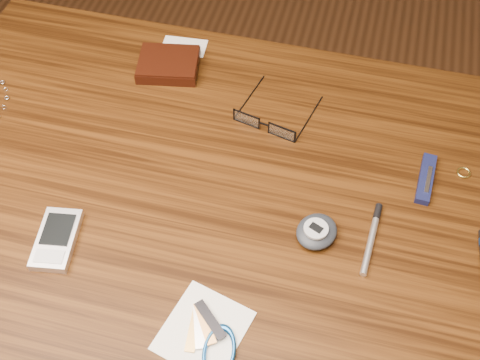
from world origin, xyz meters
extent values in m
plane|color=#472814|center=(0.00, 0.00, 0.00)|extent=(3.80, 3.80, 0.00)
cube|color=#381D08|center=(0.00, 0.00, 0.73)|extent=(1.00, 0.70, 0.03)
cylinder|color=#4C2814|center=(-0.45, 0.30, 0.36)|extent=(0.05, 0.05, 0.71)
cylinder|color=#4C2814|center=(0.45, 0.30, 0.36)|extent=(0.05, 0.05, 0.71)
cube|color=black|center=(-0.13, 0.23, 0.76)|extent=(0.12, 0.11, 0.02)
cube|color=black|center=(-0.13, 0.23, 0.77)|extent=(0.12, 0.10, 0.00)
cube|color=silver|center=(-0.12, 0.30, 0.75)|extent=(0.09, 0.06, 0.00)
cube|color=black|center=(0.04, 0.13, 0.76)|extent=(0.05, 0.01, 0.03)
cube|color=white|center=(0.04, 0.13, 0.76)|extent=(0.04, 0.01, 0.02)
cylinder|color=black|center=(0.03, 0.20, 0.75)|extent=(0.03, 0.12, 0.00)
cube|color=black|center=(0.11, 0.12, 0.76)|extent=(0.05, 0.01, 0.03)
cube|color=white|center=(0.11, 0.12, 0.76)|extent=(0.04, 0.01, 0.02)
cylinder|color=black|center=(0.14, 0.17, 0.75)|extent=(0.03, 0.12, 0.00)
cube|color=black|center=(0.08, 0.13, 0.77)|extent=(0.02, 0.01, 0.00)
torus|color=#D7C25A|center=(0.40, 0.12, 0.75)|extent=(0.02, 0.02, 0.00)
torus|color=silver|center=(-0.37, 0.07, 0.75)|extent=(0.01, 0.00, 0.01)
torus|color=silver|center=(-0.38, 0.09, 0.75)|extent=(0.01, 0.01, 0.00)
torus|color=silver|center=(-0.39, 0.11, 0.75)|extent=(0.01, 0.01, 0.01)
torus|color=silver|center=(-0.40, 0.12, 0.75)|extent=(0.01, 0.01, 0.00)
cube|color=silver|center=(-0.17, -0.16, 0.76)|extent=(0.07, 0.11, 0.01)
cube|color=black|center=(-0.17, -0.15, 0.76)|extent=(0.05, 0.06, 0.00)
cube|color=#AEB0B7|center=(-0.16, -0.19, 0.76)|extent=(0.04, 0.03, 0.00)
ellipsoid|color=black|center=(0.20, -0.06, 0.76)|extent=(0.08, 0.08, 0.02)
cylinder|color=#9FA3A7|center=(0.19, -0.06, 0.77)|extent=(0.04, 0.04, 0.00)
cube|color=black|center=(0.19, -0.06, 0.78)|extent=(0.02, 0.02, 0.00)
cube|color=white|center=(0.08, -0.24, 0.75)|extent=(0.13, 0.13, 0.00)
torus|color=#17539B|center=(0.11, -0.26, 0.76)|extent=(0.07, 0.07, 0.01)
cube|color=olive|center=(0.07, -0.24, 0.75)|extent=(0.02, 0.06, 0.00)
cube|color=silver|center=(0.07, -0.24, 0.75)|extent=(0.03, 0.06, 0.00)
cube|color=#AA743C|center=(0.08, -0.23, 0.76)|extent=(0.05, 0.06, 0.00)
cube|color=black|center=(0.08, -0.23, 0.76)|extent=(0.05, 0.05, 0.00)
cube|color=#11153B|center=(0.35, 0.09, 0.76)|extent=(0.03, 0.10, 0.01)
cube|color=#B9B8BD|center=(0.35, 0.08, 0.76)|extent=(0.01, 0.05, 0.00)
cylinder|color=silver|center=(0.28, -0.04, 0.75)|extent=(0.02, 0.12, 0.01)
cylinder|color=black|center=(0.28, 0.00, 0.75)|extent=(0.01, 0.03, 0.01)
camera|label=1|loc=(0.20, -0.53, 1.51)|focal=45.00mm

